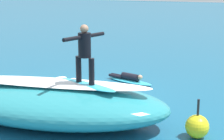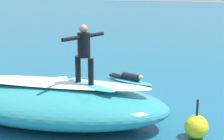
{
  "view_description": "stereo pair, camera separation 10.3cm",
  "coord_description": "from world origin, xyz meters",
  "px_view_note": "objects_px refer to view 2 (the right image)",
  "views": [
    {
      "loc": [
        -5.94,
        11.04,
        4.01
      ],
      "look_at": [
        -0.99,
        0.11,
        1.06
      ],
      "focal_mm": 58.73,
      "sensor_mm": 36.0,
      "label": 1
    },
    {
      "loc": [
        -6.03,
        11.0,
        4.01
      ],
      "look_at": [
        -0.99,
        0.11,
        1.06
      ],
      "focal_mm": 58.73,
      "sensor_mm": 36.0,
      "label": 2
    }
  ],
  "objects_px": {
    "surfboard_paddling": "(131,81)",
    "surfer_paddling": "(128,77)",
    "buoy_marker": "(196,127)",
    "surfboard_riding": "(85,85)",
    "surfer_riding": "(84,50)"
  },
  "relations": [
    {
      "from": "surfboard_paddling",
      "to": "surfer_paddling",
      "type": "bearing_deg",
      "value": -180.0
    },
    {
      "from": "buoy_marker",
      "to": "surfboard_riding",
      "type": "bearing_deg",
      "value": 8.0
    },
    {
      "from": "surfboard_paddling",
      "to": "buoy_marker",
      "type": "relative_size",
      "value": 1.91
    },
    {
      "from": "surfer_paddling",
      "to": "buoy_marker",
      "type": "relative_size",
      "value": 1.49
    },
    {
      "from": "surfboard_paddling",
      "to": "surfer_paddling",
      "type": "relative_size",
      "value": 1.28
    },
    {
      "from": "surfer_riding",
      "to": "surfer_paddling",
      "type": "height_order",
      "value": "surfer_riding"
    },
    {
      "from": "surfboard_paddling",
      "to": "surfer_paddling",
      "type": "distance_m",
      "value": 0.21
    },
    {
      "from": "surfboard_paddling",
      "to": "surfer_paddling",
      "type": "height_order",
      "value": "surfer_paddling"
    },
    {
      "from": "surfboard_riding",
      "to": "surfer_paddling",
      "type": "distance_m",
      "value": 4.87
    },
    {
      "from": "surfer_riding",
      "to": "buoy_marker",
      "type": "bearing_deg",
      "value": -157.03
    },
    {
      "from": "surfer_paddling",
      "to": "surfboard_riding",
      "type": "bearing_deg",
      "value": -68.53
    },
    {
      "from": "surfboard_riding",
      "to": "buoy_marker",
      "type": "bearing_deg",
      "value": -157.03
    },
    {
      "from": "surfboard_riding",
      "to": "surfer_riding",
      "type": "xyz_separation_m",
      "value": [
        -0.0,
        0.0,
        0.99
      ]
    },
    {
      "from": "surfboard_riding",
      "to": "surfboard_paddling",
      "type": "relative_size",
      "value": 1.07
    },
    {
      "from": "surfer_riding",
      "to": "surfboard_paddling",
      "type": "xyz_separation_m",
      "value": [
        0.5,
        -4.71,
        -2.13
      ]
    }
  ]
}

